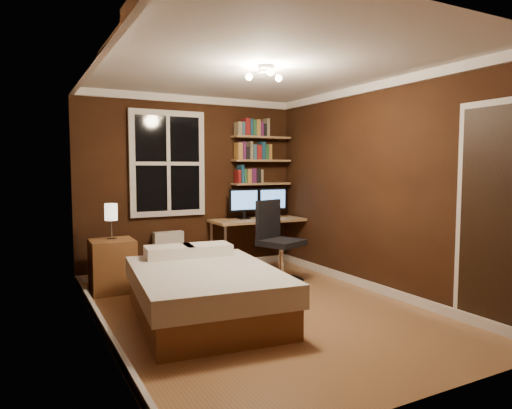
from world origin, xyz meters
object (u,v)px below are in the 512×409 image
bedside_lamp (111,222)px  radiator (168,253)px  bed (205,291)px  desk (263,223)px  monitor_left (244,204)px  nightstand (112,265)px  monitor_right (273,203)px  office_chair (278,251)px  desk_lamp (307,203)px

bedside_lamp → radiator: 1.12m
bed → desk: (1.61, 1.73, 0.41)m
radiator → monitor_left: size_ratio=1.29×
bedside_lamp → nightstand: bearing=0.0°
monitor_left → monitor_right: same height
bedside_lamp → office_chair: 2.11m
office_chair → radiator: bearing=114.2°
monitor_right → desk_lamp: 0.53m
desk → desk_lamp: size_ratio=3.54×
nightstand → desk_lamp: (2.91, 0.12, 0.65)m
monitor_right → nightstand: bearing=-171.5°
bed → radiator: 1.95m
bed → monitor_left: (1.34, 1.81, 0.69)m
bed → office_chair: size_ratio=1.84×
bedside_lamp → bed: bearing=-66.7°
bedside_lamp → desk_lamp: 2.92m
bedside_lamp → desk: (2.23, 0.29, -0.17)m
radiator → office_chair: size_ratio=0.57×
desk → monitor_left: 0.40m
bedside_lamp → desk: 2.26m
bed → desk_lamp: bearing=40.6°
desk_lamp → monitor_right: bearing=152.4°
nightstand → desk_lamp: bearing=3.4°
radiator → desk: (1.38, -0.20, 0.37)m
nightstand → monitor_left: 2.10m
office_chair → monitor_left: bearing=68.8°
desk → bedside_lamp: bearing=-172.6°
monitor_right → desk_lamp: bearing=-27.6°
bedside_lamp → monitor_right: bearing=8.5°
bed → monitor_right: (1.82, 1.81, 0.69)m
desk → monitor_right: monitor_right is taller
nightstand → office_chair: bearing=-15.4°
bed → desk_lamp: (2.29, 1.56, 0.69)m
monitor_left → monitor_right: size_ratio=1.00×
monitor_left → office_chair: monitor_left is taller
bed → radiator: size_ratio=3.25×
bedside_lamp → desk_lamp: bearing=2.4°
nightstand → office_chair: office_chair is taller
nightstand → monitor_right: bearing=9.6°
bed → desk_lamp: 2.86m
monitor_left → nightstand: bearing=-169.4°
bedside_lamp → radiator: size_ratio=0.71×
bedside_lamp → monitor_right: 2.47m
nightstand → desk: size_ratio=0.40×
bedside_lamp → desk_lamp: size_ratio=0.99×
bed → desk: bearing=53.4°
bed → nightstand: size_ratio=3.14×
bed → radiator: bearing=89.6°
radiator → desk_lamp: size_ratio=1.39×
desk_lamp → desk: bearing=166.1°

